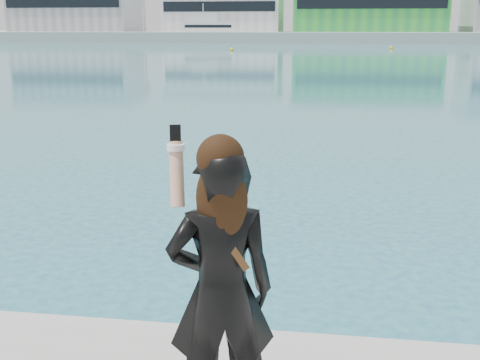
# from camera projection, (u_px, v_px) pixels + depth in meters

# --- Properties ---
(far_quay) EXTENTS (320.00, 40.00, 2.00)m
(far_quay) POSITION_uv_depth(u_px,v_px,m) (328.00, 36.00, 128.13)
(far_quay) COLOR #9E9E99
(far_quay) RESTS_ON ground
(warehouse_grey_left) EXTENTS (26.52, 16.36, 11.50)m
(warehouse_grey_left) POSITION_uv_depth(u_px,v_px,m) (77.00, 4.00, 132.29)
(warehouse_grey_left) COLOR gray
(warehouse_grey_left) RESTS_ON far_quay
(warehouse_white) EXTENTS (24.48, 15.35, 9.50)m
(warehouse_white) POSITION_uv_depth(u_px,v_px,m) (225.00, 9.00, 127.87)
(warehouse_white) COLOR silver
(warehouse_white) RESTS_ON far_quay
(warehouse_green) EXTENTS (30.60, 16.36, 10.50)m
(warehouse_green) POSITION_uv_depth(u_px,v_px,m) (369.00, 5.00, 123.51)
(warehouse_green) COLOR green
(warehouse_green) RESTS_ON far_quay
(flagpole_left) EXTENTS (1.28, 0.16, 8.00)m
(flagpole_left) POSITION_uv_depth(u_px,v_px,m) (143.00, 9.00, 123.49)
(flagpole_left) COLOR silver
(flagpole_left) RESTS_ON far_quay
(flagpole_right) EXTENTS (1.28, 0.16, 8.00)m
(flagpole_right) POSITION_uv_depth(u_px,v_px,m) (446.00, 8.00, 115.01)
(flagpole_right) COLOR silver
(flagpole_right) RESTS_ON far_quay
(motor_yacht) EXTENTS (16.44, 7.64, 7.41)m
(motor_yacht) POSITION_uv_depth(u_px,v_px,m) (210.00, 32.00, 117.11)
(motor_yacht) COLOR white
(motor_yacht) RESTS_ON ground
(buoy_near) EXTENTS (0.50, 0.50, 0.50)m
(buoy_near) POSITION_uv_depth(u_px,v_px,m) (391.00, 49.00, 83.85)
(buoy_near) COLOR yellow
(buoy_near) RESTS_ON ground
(buoy_far) EXTENTS (0.50, 0.50, 0.50)m
(buoy_far) POSITION_uv_depth(u_px,v_px,m) (232.00, 51.00, 77.60)
(buoy_far) COLOR yellow
(buoy_far) RESTS_ON ground
(woman) EXTENTS (0.67, 0.53, 1.70)m
(woman) POSITION_uv_depth(u_px,v_px,m) (221.00, 284.00, 3.24)
(woman) COLOR black
(woman) RESTS_ON near_quay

